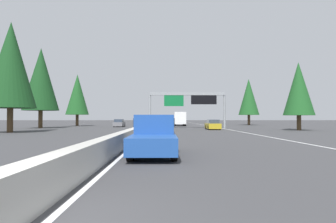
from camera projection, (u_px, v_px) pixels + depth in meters
The scene contains 15 objects.
ground_plane at pixel (155, 126), 64.64m from camera, with size 320.00×320.00×0.00m, color #38383A.
median_barrier at pixel (156, 122), 84.64m from camera, with size 180.00×0.56×0.90m, color #ADAAA3.
shoulder_stripe_right at pixel (201, 125), 74.76m from camera, with size 160.00×0.16×0.01m, color silver.
shoulder_stripe_median at pixel (157, 125), 74.64m from camera, with size 160.00×0.16×0.01m, color silver.
sign_gantry_overhead at pixel (188, 100), 48.15m from camera, with size 0.50×12.68×5.95m.
pickup_far_center at pixel (154, 135), 13.84m from camera, with size 5.60×2.00×1.86m.
sedan_mid_right at pixel (213, 125), 43.22m from camera, with size 4.40×1.80×1.47m.
box_truck_mid_left at pixel (179, 118), 63.64m from camera, with size 8.50×2.40×2.95m.
sedan_mid_center at pixel (175, 121), 92.41m from camera, with size 4.40×1.80×1.47m.
oncoming_near at pixel (119, 123), 56.39m from camera, with size 4.40×1.80×1.47m.
conifer_right_near at pixel (299, 89), 40.58m from camera, with size 4.17×4.17×9.49m.
conifer_right_mid at pixel (249, 97), 70.60m from camera, with size 4.90×4.90×11.14m.
conifer_left_foreground at pixel (11, 65), 34.58m from camera, with size 5.79×5.79×13.15m.
conifer_left_near at pixel (41, 79), 49.57m from camera, with size 5.98×5.98×13.60m.
conifer_left_mid at pixel (77, 95), 62.40m from camera, with size 4.84×4.84×11.00m.
Camera 1 is at (-4.72, -2.17, 1.71)m, focal length 31.30 mm.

